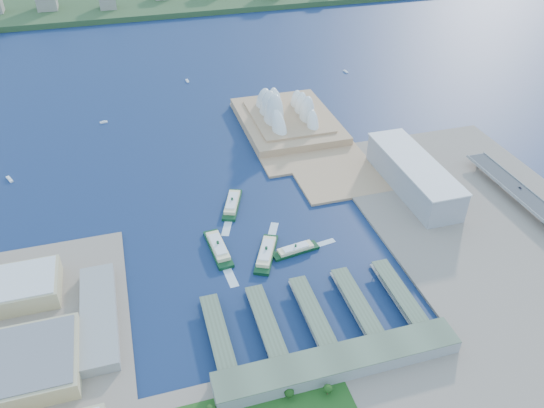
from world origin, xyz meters
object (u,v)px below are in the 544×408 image
object	(u,v)px
ferry_d	(296,248)
opera_house	(288,105)
ferry_a	(218,246)
ferry_b	(232,202)
ferry_c	(266,251)
car_c	(520,188)
toaster_building	(413,175)

from	to	relation	value
ferry_d	opera_house	bearing A→B (deg)	-24.48
ferry_a	ferry_b	bearing A→B (deg)	62.14
ferry_c	car_c	bearing A→B (deg)	-151.58
ferry_b	ferry_c	bearing A→B (deg)	-60.36
toaster_building	ferry_c	distance (m)	208.73
opera_house	ferry_b	world-z (taller)	opera_house
opera_house	toaster_building	bearing A→B (deg)	-65.77
toaster_building	ferry_a	size ratio (longest dim) A/B	2.53
ferry_a	ferry_d	xyz separation A→B (m)	(74.78, -24.40, -1.16)
toaster_building	ferry_c	size ratio (longest dim) A/B	2.60
opera_house	ferry_c	world-z (taller)	opera_house
ferry_c	car_c	xyz separation A→B (m)	(306.26, 15.16, 9.93)
toaster_building	ferry_a	xyz separation A→B (m)	(-242.01, -44.82, -14.70)
ferry_a	toaster_building	bearing A→B (deg)	6.03
toaster_building	ferry_b	size ratio (longest dim) A/B	2.64
ferry_b	ferry_d	world-z (taller)	ferry_b
opera_house	car_c	size ratio (longest dim) A/B	36.46
opera_house	ferry_c	distance (m)	288.59
ferry_b	ferry_a	bearing A→B (deg)	-92.17
ferry_b	ferry_d	size ratio (longest dim) A/B	1.20
ferry_d	car_c	distance (m)	277.02
ferry_a	ferry_d	distance (m)	78.67
ferry_d	car_c	world-z (taller)	car_c
toaster_building	ferry_d	distance (m)	181.69
toaster_building	ferry_b	world-z (taller)	toaster_building
ferry_d	car_c	bearing A→B (deg)	-94.79
toaster_building	car_c	xyz separation A→B (m)	(109.00, -51.46, -4.93)
toaster_building	ferry_a	bearing A→B (deg)	-169.51
ferry_b	ferry_c	xyz separation A→B (m)	(13.81, -93.32, 0.08)
toaster_building	car_c	bearing A→B (deg)	-25.27
opera_house	ferry_b	size ratio (longest dim) A/B	3.06
opera_house	ferry_d	bearing A→B (deg)	-106.01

